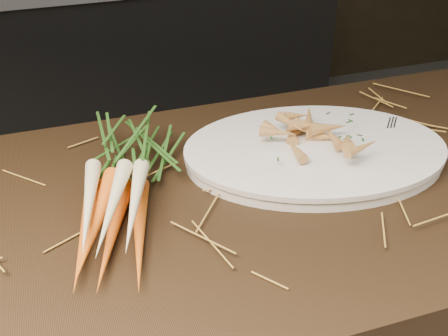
{
  "coord_description": "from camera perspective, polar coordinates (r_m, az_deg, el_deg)",
  "views": [
    {
      "loc": [
        -0.15,
        -0.47,
        1.48
      ],
      "look_at": [
        0.1,
        0.3,
        0.96
      ],
      "focal_mm": 45.0,
      "sensor_mm": 36.0,
      "label": 1
    }
  ],
  "objects": [
    {
      "name": "root_veg_bunch",
      "position": [
        1.0,
        -10.3,
        -0.09
      ],
      "size": [
        0.27,
        0.49,
        0.09
      ],
      "rotation": [
        0.0,
        0.0,
        -0.3
      ],
      "color": "#CE571C",
      "rests_on": "main_counter"
    },
    {
      "name": "straw_bedding",
      "position": [
        0.97,
        -5.94,
        -3.45
      ],
      "size": [
        1.4,
        0.6,
        0.02
      ],
      "primitive_type": null,
      "color": "olive",
      "rests_on": "main_counter"
    },
    {
      "name": "serving_platter",
      "position": [
        1.1,
        9.2,
        1.37
      ],
      "size": [
        0.56,
        0.43,
        0.03
      ],
      "primitive_type": null,
      "rotation": [
        0.0,
        0.0,
        -0.22
      ],
      "color": "white",
      "rests_on": "main_counter"
    },
    {
      "name": "serving_fork",
      "position": [
        1.13,
        18.29,
        1.91
      ],
      "size": [
        0.13,
        0.16,
        0.0
      ],
      "primitive_type": "cube",
      "rotation": [
        0.0,
        0.0,
        -0.68
      ],
      "color": "silver",
      "rests_on": "serving_platter"
    },
    {
      "name": "roasted_veg_heap",
      "position": [
        1.08,
        9.39,
        3.23
      ],
      "size": [
        0.28,
        0.23,
        0.06
      ],
      "primitive_type": null,
      "rotation": [
        0.0,
        0.0,
        -0.22
      ],
      "color": "#AC7735",
      "rests_on": "serving_platter"
    },
    {
      "name": "back_counter",
      "position": [
        2.89,
        -8.33,
        11.14
      ],
      "size": [
        1.82,
        0.62,
        0.84
      ],
      "color": "black",
      "rests_on": "ground"
    }
  ]
}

